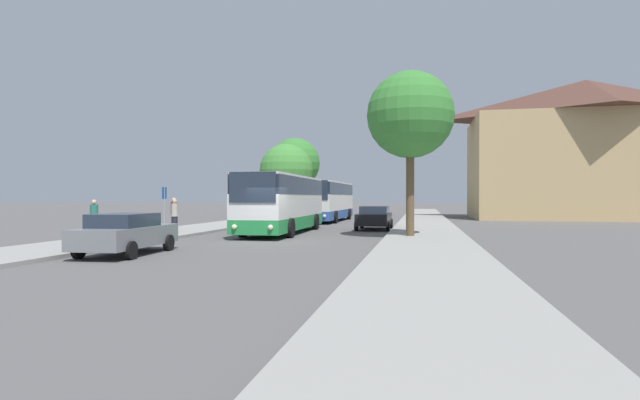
% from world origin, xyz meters
% --- Properties ---
extents(ground_plane, '(300.00, 300.00, 0.00)m').
position_xyz_m(ground_plane, '(0.00, 0.00, 0.00)').
color(ground_plane, '#565454').
rests_on(ground_plane, ground).
extents(sidewalk_left, '(4.00, 120.00, 0.15)m').
position_xyz_m(sidewalk_left, '(-7.00, 0.00, 0.07)').
color(sidewalk_left, gray).
rests_on(sidewalk_left, ground_plane).
extents(sidewalk_right, '(4.00, 120.00, 0.15)m').
position_xyz_m(sidewalk_right, '(7.00, 0.00, 0.07)').
color(sidewalk_right, gray).
rests_on(sidewalk_right, ground_plane).
extents(building_right_background, '(20.57, 11.72, 13.12)m').
position_xyz_m(building_right_background, '(21.98, 28.65, 6.56)').
color(building_right_background, tan).
rests_on(building_right_background, ground_plane).
extents(bus_front, '(2.91, 11.06, 3.27)m').
position_xyz_m(bus_front, '(-1.05, 5.20, 1.75)').
color(bus_front, '#238942').
rests_on(bus_front, ground_plane).
extents(bus_middle, '(2.80, 11.97, 3.34)m').
position_xyz_m(bus_middle, '(-1.04, 19.61, 1.78)').
color(bus_middle, '#2D519E').
rests_on(bus_middle, ground_plane).
extents(parked_car_left_curb, '(2.25, 4.63, 1.48)m').
position_xyz_m(parked_car_left_curb, '(-3.63, -6.30, 0.78)').
color(parked_car_left_curb, slate).
rests_on(parked_car_left_curb, ground_plane).
extents(parked_car_right_near, '(2.16, 4.42, 1.49)m').
position_xyz_m(parked_car_right_near, '(3.83, 9.28, 0.78)').
color(parked_car_right_near, black).
rests_on(parked_car_right_near, ground_plane).
extents(bus_stop_sign, '(0.08, 0.45, 2.48)m').
position_xyz_m(bus_stop_sign, '(-6.32, 1.30, 1.69)').
color(bus_stop_sign, gray).
rests_on(bus_stop_sign, sidewalk_left).
extents(pedestrian_waiting_near, '(0.36, 0.36, 1.88)m').
position_xyz_m(pedestrian_waiting_near, '(-7.45, 4.47, 1.11)').
color(pedestrian_waiting_near, '#23232D').
rests_on(pedestrian_waiting_near, sidewalk_left).
extents(pedestrian_waiting_far, '(0.36, 0.36, 1.80)m').
position_xyz_m(pedestrian_waiting_far, '(-6.44, 2.65, 1.06)').
color(pedestrian_waiting_far, '#23232D').
rests_on(pedestrian_waiting_far, sidewalk_left).
extents(pedestrian_walking_back, '(0.36, 0.36, 1.79)m').
position_xyz_m(pedestrian_walking_back, '(-8.24, -1.71, 1.06)').
color(pedestrian_walking_back, '#23232D').
rests_on(pedestrian_walking_back, sidewalk_left).
extents(tree_left_near, '(5.70, 5.70, 8.62)m').
position_xyz_m(tree_left_near, '(-7.32, 32.42, 5.91)').
color(tree_left_near, brown).
rests_on(tree_left_near, sidewalk_left).
extents(tree_left_far, '(5.52, 5.52, 7.45)m').
position_xyz_m(tree_left_far, '(-6.98, 27.55, 4.83)').
color(tree_left_far, '#513D23').
rests_on(tree_left_far, sidewalk_left).
extents(tree_right_near, '(4.29, 4.29, 8.13)m').
position_xyz_m(tree_right_near, '(6.20, 2.62, 6.10)').
color(tree_right_near, brown).
rests_on(tree_right_near, sidewalk_right).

